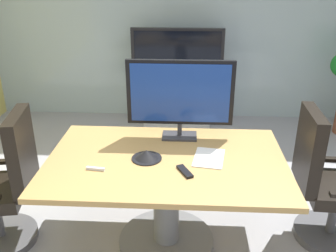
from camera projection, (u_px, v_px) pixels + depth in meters
The scene contains 11 objects.
ground_plane at pixel (180, 249), 2.91m from camera, with size 6.76×6.76×0.00m, color #99999E.
wall_back_glass_partition at pixel (187, 16), 4.98m from camera, with size 5.51×0.10×2.82m, color #9EB2B7.
conference_table at pixel (166, 183), 2.78m from camera, with size 1.73×1.11×0.75m.
office_chair_left at pixel (5, 192), 2.83m from camera, with size 0.63×0.61×1.09m.
office_chair_right at pixel (325, 189), 2.87m from camera, with size 0.60×0.58×1.09m.
tv_monitor at pixel (180, 95), 2.90m from camera, with size 0.84×0.18×0.64m.
wall_display_unit at pixel (177, 93), 5.05m from camera, with size 1.20×0.36×1.31m.
conference_phone at pixel (147, 155), 2.69m from camera, with size 0.22×0.22×0.07m.
remote_control at pixel (185, 171), 2.52m from camera, with size 0.05×0.17×0.02m, color black.
whiteboard_marker at pixel (96, 169), 2.55m from camera, with size 0.13×0.02×0.02m, color silver.
paper_notepad at pixel (209, 158), 2.70m from camera, with size 0.21×0.30×0.01m, color white.
Camera 1 is at (0.03, -2.28, 2.06)m, focal length 39.71 mm.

